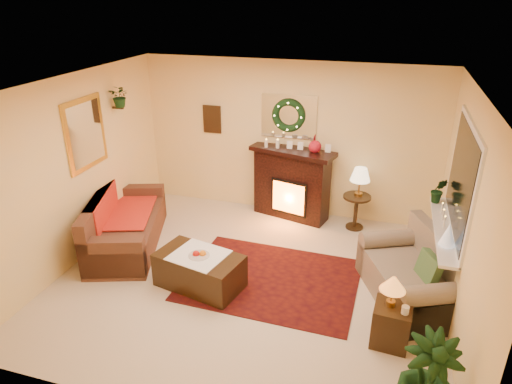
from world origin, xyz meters
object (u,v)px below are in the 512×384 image
(sofa, at_px, (126,220))
(fireplace, at_px, (292,186))
(loveseat, at_px, (412,270))
(end_table_square, at_px, (391,322))
(side_table_round, at_px, (356,210))
(coffee_table, at_px, (200,272))

(sofa, relative_size, fireplace, 1.57)
(loveseat, bearing_deg, end_table_square, -127.68)
(side_table_round, xyz_separation_m, end_table_square, (0.63, -2.59, -0.05))
(loveseat, xyz_separation_m, end_table_square, (-0.20, -0.89, -0.15))
(side_table_round, bearing_deg, fireplace, 172.71)
(sofa, distance_m, fireplace, 2.74)
(sofa, height_order, coffee_table, sofa)
(end_table_square, relative_size, coffee_table, 0.44)
(sofa, distance_m, end_table_square, 4.04)
(side_table_round, distance_m, coffee_table, 2.86)
(fireplace, height_order, loveseat, fireplace)
(fireplace, bearing_deg, coffee_table, -92.59)
(fireplace, height_order, side_table_round, fireplace)
(side_table_round, xyz_separation_m, coffee_table, (-1.80, -2.21, -0.12))
(sofa, relative_size, coffee_table, 1.77)
(coffee_table, bearing_deg, fireplace, 86.25)
(end_table_square, height_order, coffee_table, end_table_square)
(fireplace, distance_m, side_table_round, 1.13)
(sofa, height_order, fireplace, fireplace)
(coffee_table, bearing_deg, sofa, 168.18)
(side_table_round, relative_size, coffee_table, 0.52)
(side_table_round, bearing_deg, coffee_table, -129.20)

